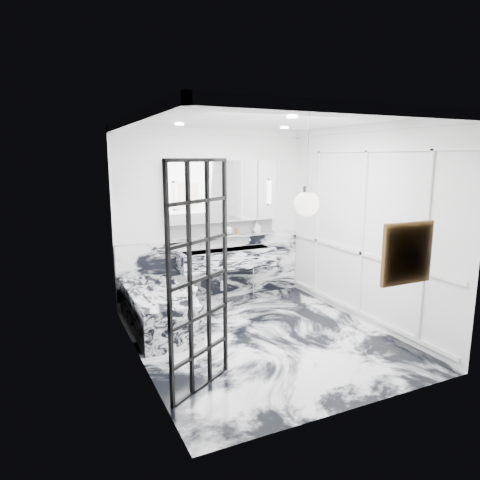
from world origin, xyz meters
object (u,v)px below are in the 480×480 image
mirror_cabinet (222,191)px  trough_sink (227,259)px  bathtub (158,310)px  crittall_door (199,279)px

mirror_cabinet → trough_sink: bearing=-90.0°
trough_sink → mirror_cabinet: mirror_cabinet is taller
trough_sink → bathtub: trough_sink is taller
crittall_door → bathtub: bearing=58.4°
crittall_door → bathtub: crittall_door is taller
crittall_door → bathtub: (-0.01, 1.71, -0.89)m
crittall_door → trough_sink: size_ratio=1.45×
crittall_door → mirror_cabinet: 2.94m
crittall_door → trough_sink: bearing=29.1°
trough_sink → mirror_cabinet: bearing=90.0°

